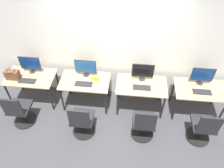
# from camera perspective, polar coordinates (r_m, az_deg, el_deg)

# --- Properties ---
(ground_plane) EXTENTS (20.00, 20.00, 0.00)m
(ground_plane) POSITION_cam_1_polar(r_m,az_deg,el_deg) (4.99, -0.16, -8.27)
(ground_plane) COLOR #3D3D42
(wall_back) EXTENTS (12.00, 0.05, 2.80)m
(wall_back) POSITION_cam_1_polar(r_m,az_deg,el_deg) (4.58, 0.86, 10.36)
(wall_back) COLOR silver
(wall_back) RESTS_ON ground_plane
(desk_far_left) EXTENTS (1.07, 0.65, 0.73)m
(desk_far_left) POSITION_cam_1_polar(r_m,az_deg,el_deg) (5.18, -20.40, 1.13)
(desk_far_left) COLOR tan
(desk_far_left) RESTS_ON ground_plane
(monitor_far_left) EXTENTS (0.46, 0.14, 0.41)m
(monitor_far_left) POSITION_cam_1_polar(r_m,az_deg,el_deg) (5.10, -20.62, 4.92)
(monitor_far_left) COLOR #2D2D2D
(monitor_far_left) RESTS_ON desk_far_left
(keyboard_far_left) EXTENTS (0.37, 0.15, 0.02)m
(keyboard_far_left) POSITION_cam_1_polar(r_m,az_deg,el_deg) (5.02, -21.26, 0.76)
(keyboard_far_left) COLOR #262628
(keyboard_far_left) RESTS_ON desk_far_left
(mouse_far_left) EXTENTS (0.06, 0.09, 0.03)m
(mouse_far_left) POSITION_cam_1_polar(r_m,az_deg,el_deg) (4.91, -18.85, 0.55)
(mouse_far_left) COLOR silver
(mouse_far_left) RESTS_ON desk_far_left
(office_chair_far_left) EXTENTS (0.48, 0.48, 0.92)m
(office_chair_far_left) POSITION_cam_1_polar(r_m,az_deg,el_deg) (4.96, -23.00, -6.64)
(office_chair_far_left) COLOR black
(office_chair_far_left) RESTS_ON ground_plane
(desk_left) EXTENTS (1.07, 0.65, 0.73)m
(desk_left) POSITION_cam_1_polar(r_m,az_deg,el_deg) (4.80, -7.04, 0.14)
(desk_left) COLOR tan
(desk_left) RESTS_ON ground_plane
(monitor_left) EXTENTS (0.46, 0.14, 0.41)m
(monitor_left) POSITION_cam_1_polar(r_m,az_deg,el_deg) (4.72, -6.95, 4.35)
(monitor_left) COLOR #2D2D2D
(monitor_left) RESTS_ON desk_left
(keyboard_left) EXTENTS (0.37, 0.15, 0.02)m
(keyboard_left) POSITION_cam_1_polar(r_m,az_deg,el_deg) (4.65, -7.41, 0.01)
(keyboard_left) COLOR #262628
(keyboard_left) RESTS_ON desk_left
(mouse_left) EXTENTS (0.06, 0.09, 0.03)m
(mouse_left) POSITION_cam_1_polar(r_m,az_deg,el_deg) (4.59, -4.26, -0.27)
(mouse_left) COLOR silver
(mouse_left) RESTS_ON desk_left
(office_chair_left) EXTENTS (0.48, 0.48, 0.92)m
(office_chair_left) POSITION_cam_1_polar(r_m,az_deg,el_deg) (4.45, -7.83, -9.81)
(office_chair_left) COLOR black
(office_chair_left) RESTS_ON ground_plane
(desk_right) EXTENTS (1.07, 0.65, 0.73)m
(desk_right) POSITION_cam_1_polar(r_m,az_deg,el_deg) (4.71, 7.67, -0.95)
(desk_right) COLOR tan
(desk_right) RESTS_ON ground_plane
(monitor_right) EXTENTS (0.46, 0.14, 0.41)m
(monitor_right) POSITION_cam_1_polar(r_m,az_deg,el_deg) (4.63, 8.05, 3.28)
(monitor_right) COLOR #2D2D2D
(monitor_right) RESTS_ON desk_right
(keyboard_right) EXTENTS (0.37, 0.15, 0.02)m
(keyboard_right) POSITION_cam_1_polar(r_m,az_deg,el_deg) (4.58, 7.77, -0.93)
(keyboard_right) COLOR #262628
(keyboard_right) RESTS_ON desk_right
(mouse_right) EXTENTS (0.06, 0.09, 0.03)m
(mouse_right) POSITION_cam_1_polar(r_m,az_deg,el_deg) (4.60, 10.73, -1.05)
(mouse_right) COLOR silver
(mouse_right) RESTS_ON desk_right
(office_chair_right) EXTENTS (0.48, 0.48, 0.92)m
(office_chair_right) POSITION_cam_1_polar(r_m,az_deg,el_deg) (4.41, 8.29, -10.51)
(office_chair_right) COLOR black
(office_chair_right) RESTS_ON ground_plane
(desk_far_right) EXTENTS (1.07, 0.65, 0.73)m
(desk_far_right) POSITION_cam_1_polar(r_m,az_deg,el_deg) (4.94, 21.96, -1.94)
(desk_far_right) COLOR tan
(desk_far_right) RESTS_ON ground_plane
(monitor_far_right) EXTENTS (0.46, 0.14, 0.41)m
(monitor_far_right) POSITION_cam_1_polar(r_m,az_deg,el_deg) (4.86, 22.56, 2.09)
(monitor_far_right) COLOR #2D2D2D
(monitor_far_right) RESTS_ON desk_far_right
(keyboard_far_right) EXTENTS (0.37, 0.15, 0.02)m
(keyboard_far_right) POSITION_cam_1_polar(r_m,az_deg,el_deg) (4.81, 22.44, -1.93)
(keyboard_far_right) COLOR #262628
(keyboard_far_right) RESTS_ON desk_far_right
(mouse_far_right) EXTENTS (0.06, 0.09, 0.03)m
(mouse_far_right) POSITION_cam_1_polar(r_m,az_deg,el_deg) (4.90, 25.11, -1.94)
(mouse_far_right) COLOR silver
(mouse_far_right) RESTS_ON desk_far_right
(office_chair_far_right) EXTENTS (0.48, 0.48, 0.92)m
(office_chair_far_right) POSITION_cam_1_polar(r_m,az_deg,el_deg) (4.67, 22.63, -10.69)
(office_chair_far_right) COLOR black
(office_chair_far_right) RESTS_ON ground_plane
(handbag) EXTENTS (0.30, 0.18, 0.25)m
(handbag) POSITION_cam_1_polar(r_m,az_deg,el_deg) (5.13, -24.57, 2.25)
(handbag) COLOR brown
(handbag) RESTS_ON desk_far_left
(placard_left) EXTENTS (0.16, 0.03, 0.08)m
(placard_left) POSITION_cam_1_polar(r_m,az_deg,el_deg) (4.69, -4.29, 1.32)
(placard_left) COLOR yellow
(placard_left) RESTS_ON desk_left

